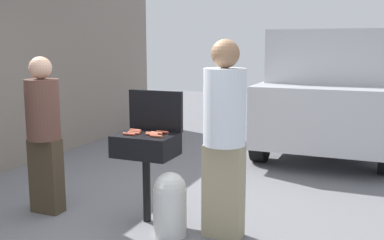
# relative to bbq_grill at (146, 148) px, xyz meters

# --- Properties ---
(ground_plane) EXTENTS (24.00, 24.00, 0.00)m
(ground_plane) POSITION_rel_bbq_grill_xyz_m (-0.13, 0.07, -0.77)
(ground_plane) COLOR slate
(house_wall_side) EXTENTS (0.24, 8.00, 3.00)m
(house_wall_side) POSITION_rel_bbq_grill_xyz_m (-2.85, 1.07, 0.73)
(house_wall_side) COLOR slate
(house_wall_side) RESTS_ON ground
(bbq_grill) EXTENTS (0.60, 0.44, 0.91)m
(bbq_grill) POSITION_rel_bbq_grill_xyz_m (0.00, 0.00, 0.00)
(bbq_grill) COLOR black
(bbq_grill) RESTS_ON ground
(grill_lid_open) EXTENTS (0.60, 0.05, 0.42)m
(grill_lid_open) POSITION_rel_bbq_grill_xyz_m (0.00, 0.22, 0.35)
(grill_lid_open) COLOR black
(grill_lid_open) RESTS_ON bbq_grill
(hot_dog_0) EXTENTS (0.13, 0.04, 0.03)m
(hot_dog_0) POSITION_rel_bbq_grill_xyz_m (0.10, 0.05, 0.16)
(hot_dog_0) COLOR #C6593D
(hot_dog_0) RESTS_ON bbq_grill
(hot_dog_1) EXTENTS (0.13, 0.03, 0.03)m
(hot_dog_1) POSITION_rel_bbq_grill_xyz_m (0.16, -0.08, 0.16)
(hot_dog_1) COLOR #C6593D
(hot_dog_1) RESTS_ON bbq_grill
(hot_dog_2) EXTENTS (0.13, 0.03, 0.03)m
(hot_dog_2) POSITION_rel_bbq_grill_xyz_m (-0.11, -0.04, 0.16)
(hot_dog_2) COLOR #B74C33
(hot_dog_2) RESTS_ON bbq_grill
(hot_dog_3) EXTENTS (0.13, 0.03, 0.03)m
(hot_dog_3) POSITION_rel_bbq_grill_xyz_m (0.08, -0.03, 0.16)
(hot_dog_3) COLOR #C6593D
(hot_dog_3) RESTS_ON bbq_grill
(hot_dog_4) EXTENTS (0.13, 0.04, 0.03)m
(hot_dog_4) POSITION_rel_bbq_grill_xyz_m (-0.14, 0.03, 0.16)
(hot_dog_4) COLOR #B74C33
(hot_dog_4) RESTS_ON bbq_grill
(hot_dog_5) EXTENTS (0.13, 0.03, 0.03)m
(hot_dog_5) POSITION_rel_bbq_grill_xyz_m (-0.13, -0.10, 0.16)
(hot_dog_5) COLOR #B74C33
(hot_dog_5) RESTS_ON bbq_grill
(hot_dog_6) EXTENTS (0.13, 0.03, 0.03)m
(hot_dog_6) POSITION_rel_bbq_grill_xyz_m (0.13, 0.12, 0.16)
(hot_dog_6) COLOR #B74C33
(hot_dog_6) RESTS_ON bbq_grill
(hot_dog_7) EXTENTS (0.13, 0.04, 0.03)m
(hot_dog_7) POSITION_rel_bbq_grill_xyz_m (-0.17, 0.10, 0.16)
(hot_dog_7) COLOR #AD4228
(hot_dog_7) RESTS_ON bbq_grill
(hot_dog_8) EXTENTS (0.13, 0.03, 0.03)m
(hot_dog_8) POSITION_rel_bbq_grill_xyz_m (0.06, 0.02, 0.16)
(hot_dog_8) COLOR #B74C33
(hot_dog_8) RESTS_ON bbq_grill
(propane_tank) EXTENTS (0.32, 0.32, 0.62)m
(propane_tank) POSITION_rel_bbq_grill_xyz_m (0.36, -0.21, -0.45)
(propane_tank) COLOR silver
(propane_tank) RESTS_ON ground
(person_left) EXTENTS (0.35, 0.35, 1.68)m
(person_left) POSITION_rel_bbq_grill_xyz_m (-1.12, -0.18, 0.14)
(person_left) COLOR #3F3323
(person_left) RESTS_ON ground
(person_right) EXTENTS (0.39, 0.39, 1.85)m
(person_right) POSITION_rel_bbq_grill_xyz_m (0.84, -0.04, 0.23)
(person_right) COLOR gray
(person_right) RESTS_ON ground
(parked_minivan) EXTENTS (2.06, 4.42, 2.02)m
(parked_minivan) POSITION_rel_bbq_grill_xyz_m (1.37, 4.28, 0.26)
(parked_minivan) COLOR #B7B7BC
(parked_minivan) RESTS_ON ground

